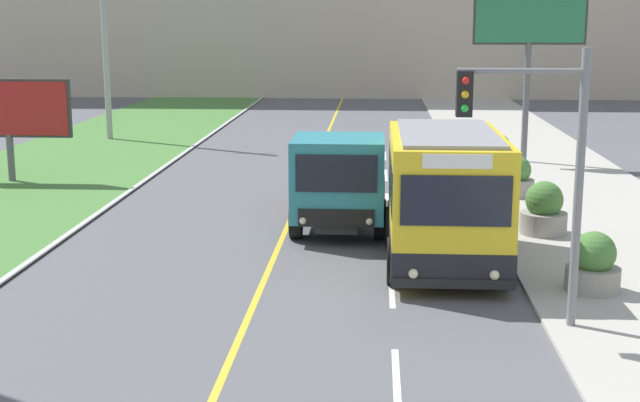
{
  "coord_description": "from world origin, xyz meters",
  "views": [
    {
      "loc": [
        2.38,
        -5.47,
        5.59
      ],
      "look_at": [
        1.1,
        14.72,
        1.4
      ],
      "focal_mm": 50.0,
      "sensor_mm": 36.0,
      "label": 1
    }
  ],
  "objects_px": {
    "planter_round_second": "(544,211)",
    "planter_round_near": "(593,265)",
    "billboard_large": "(530,25)",
    "planter_round_third": "(517,179)",
    "billboard_small": "(7,111)",
    "utility_pole_far": "(104,10)",
    "planter_round_far": "(497,154)",
    "dump_truck": "(340,181)",
    "traffic_light_mast": "(540,152)",
    "city_bus": "(445,199)"
  },
  "relations": [
    {
      "from": "city_bus",
      "to": "utility_pole_far",
      "type": "xyz_separation_m",
      "value": [
        -13.98,
        20.73,
        4.31
      ]
    },
    {
      "from": "city_bus",
      "to": "planter_round_second",
      "type": "bearing_deg",
      "value": 47.0
    },
    {
      "from": "billboard_large",
      "to": "planter_round_second",
      "type": "height_order",
      "value": "billboard_large"
    },
    {
      "from": "city_bus",
      "to": "planter_round_far",
      "type": "distance_m",
      "value": 13.22
    },
    {
      "from": "billboard_small",
      "to": "planter_round_third",
      "type": "bearing_deg",
      "value": -6.33
    },
    {
      "from": "utility_pole_far",
      "to": "planter_round_far",
      "type": "relative_size",
      "value": 8.79
    },
    {
      "from": "dump_truck",
      "to": "planter_round_near",
      "type": "distance_m",
      "value": 7.67
    },
    {
      "from": "dump_truck",
      "to": "planter_round_second",
      "type": "height_order",
      "value": "dump_truck"
    },
    {
      "from": "planter_round_third",
      "to": "planter_round_far",
      "type": "height_order",
      "value": "planter_round_far"
    },
    {
      "from": "traffic_light_mast",
      "to": "dump_truck",
      "type": "bearing_deg",
      "value": 117.01
    },
    {
      "from": "billboard_large",
      "to": "planter_round_third",
      "type": "distance_m",
      "value": 8.47
    },
    {
      "from": "traffic_light_mast",
      "to": "planter_round_second",
      "type": "distance_m",
      "value": 7.68
    },
    {
      "from": "traffic_light_mast",
      "to": "billboard_small",
      "type": "bearing_deg",
      "value": 138.01
    },
    {
      "from": "billboard_large",
      "to": "planter_round_third",
      "type": "height_order",
      "value": "billboard_large"
    },
    {
      "from": "billboard_large",
      "to": "dump_truck",
      "type": "bearing_deg",
      "value": -120.28
    },
    {
      "from": "city_bus",
      "to": "traffic_light_mast",
      "type": "height_order",
      "value": "traffic_light_mast"
    },
    {
      "from": "city_bus",
      "to": "planter_round_third",
      "type": "bearing_deg",
      "value": 70.32
    },
    {
      "from": "planter_round_near",
      "to": "billboard_large",
      "type": "bearing_deg",
      "value": 85.68
    },
    {
      "from": "utility_pole_far",
      "to": "billboard_large",
      "type": "height_order",
      "value": "utility_pole_far"
    },
    {
      "from": "dump_truck",
      "to": "traffic_light_mast",
      "type": "height_order",
      "value": "traffic_light_mast"
    },
    {
      "from": "traffic_light_mast",
      "to": "planter_round_third",
      "type": "relative_size",
      "value": 4.0
    },
    {
      "from": "billboard_small",
      "to": "planter_round_far",
      "type": "relative_size",
      "value": 3.32
    },
    {
      "from": "utility_pole_far",
      "to": "billboard_small",
      "type": "relative_size",
      "value": 2.65
    },
    {
      "from": "utility_pole_far",
      "to": "planter_round_second",
      "type": "xyz_separation_m",
      "value": [
        16.75,
        -17.75,
        -5.2
      ]
    },
    {
      "from": "dump_truck",
      "to": "planter_round_third",
      "type": "bearing_deg",
      "value": 40.06
    },
    {
      "from": "planter_round_second",
      "to": "planter_round_near",
      "type": "bearing_deg",
      "value": -88.71
    },
    {
      "from": "planter_round_second",
      "to": "utility_pole_far",
      "type": "bearing_deg",
      "value": 133.34
    },
    {
      "from": "billboard_small",
      "to": "planter_round_second",
      "type": "distance_m",
      "value": 18.34
    },
    {
      "from": "planter_round_near",
      "to": "planter_round_third",
      "type": "bearing_deg",
      "value": 90.3
    },
    {
      "from": "billboard_small",
      "to": "planter_round_third",
      "type": "relative_size",
      "value": 3.47
    },
    {
      "from": "billboard_large",
      "to": "planter_round_third",
      "type": "relative_size",
      "value": 5.35
    },
    {
      "from": "billboard_large",
      "to": "utility_pole_far",
      "type": "bearing_deg",
      "value": 162.11
    },
    {
      "from": "city_bus",
      "to": "planter_round_second",
      "type": "distance_m",
      "value": 4.16
    },
    {
      "from": "traffic_light_mast",
      "to": "planter_round_far",
      "type": "relative_size",
      "value": 3.83
    },
    {
      "from": "utility_pole_far",
      "to": "planter_round_third",
      "type": "xyz_separation_m",
      "value": [
        16.81,
        -12.8,
        -5.25
      ]
    },
    {
      "from": "traffic_light_mast",
      "to": "billboard_large",
      "type": "xyz_separation_m",
      "value": [
        2.86,
        18.98,
        2.03
      ]
    },
    {
      "from": "traffic_light_mast",
      "to": "billboard_large",
      "type": "height_order",
      "value": "billboard_large"
    },
    {
      "from": "dump_truck",
      "to": "planter_round_second",
      "type": "xyz_separation_m",
      "value": [
        5.3,
        -0.44,
        -0.63
      ]
    },
    {
      "from": "planter_round_near",
      "to": "planter_round_far",
      "type": "xyz_separation_m",
      "value": [
        -0.01,
        14.85,
        0.03
      ]
    },
    {
      "from": "dump_truck",
      "to": "billboard_small",
      "type": "relative_size",
      "value": 1.42
    },
    {
      "from": "dump_truck",
      "to": "planter_round_far",
      "type": "xyz_separation_m",
      "value": [
        5.4,
        9.46,
        -0.66
      ]
    },
    {
      "from": "billboard_small",
      "to": "dump_truck",
      "type": "bearing_deg",
      "value": -28.82
    },
    {
      "from": "billboard_large",
      "to": "planter_round_near",
      "type": "xyz_separation_m",
      "value": [
        -1.27,
        -16.85,
        -4.66
      ]
    },
    {
      "from": "city_bus",
      "to": "traffic_light_mast",
      "type": "distance_m",
      "value": 4.63
    },
    {
      "from": "billboard_large",
      "to": "planter_round_near",
      "type": "height_order",
      "value": "billboard_large"
    },
    {
      "from": "planter_round_near",
      "to": "planter_round_second",
      "type": "relative_size",
      "value": 0.9
    },
    {
      "from": "planter_round_second",
      "to": "planter_round_third",
      "type": "height_order",
      "value": "planter_round_second"
    },
    {
      "from": "utility_pole_far",
      "to": "city_bus",
      "type": "bearing_deg",
      "value": -56.01
    },
    {
      "from": "billboard_large",
      "to": "planter_round_third",
      "type": "xyz_separation_m",
      "value": [
        -1.33,
        -6.95,
        -4.65
      ]
    },
    {
      "from": "planter_round_near",
      "to": "planter_round_third",
      "type": "distance_m",
      "value": 9.9
    }
  ]
}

